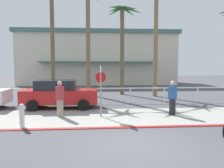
# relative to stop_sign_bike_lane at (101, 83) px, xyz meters

# --- Properties ---
(ground_plane) EXTENTS (80.00, 80.00, 0.00)m
(ground_plane) POSITION_rel_stop_sign_bike_lane_xyz_m (0.97, 5.74, -1.68)
(ground_plane) COLOR #4C4C51
(sidewalk_strip) EXTENTS (44.00, 4.00, 0.02)m
(sidewalk_strip) POSITION_rel_stop_sign_bike_lane_xyz_m (0.97, -0.06, -1.67)
(sidewalk_strip) COLOR #9E9E93
(sidewalk_strip) RESTS_ON ground
(curb_paint) EXTENTS (44.00, 0.24, 0.03)m
(curb_paint) POSITION_rel_stop_sign_bike_lane_xyz_m (0.97, -2.06, -1.66)
(curb_paint) COLOR maroon
(curb_paint) RESTS_ON ground
(building_backdrop) EXTENTS (21.36, 9.52, 7.18)m
(building_backdrop) POSITION_rel_stop_sign_bike_lane_xyz_m (0.26, 21.79, 1.94)
(building_backdrop) COLOR beige
(building_backdrop) RESTS_ON ground
(rail_fence) EXTENTS (21.79, 0.08, 1.04)m
(rail_fence) POSITION_rel_stop_sign_bike_lane_xyz_m (0.97, 4.24, -0.83)
(rail_fence) COLOR white
(rail_fence) RESTS_ON ground
(stop_sign_bike_lane) EXTENTS (0.52, 0.56, 2.56)m
(stop_sign_bike_lane) POSITION_rel_stop_sign_bike_lane_xyz_m (0.00, 0.00, 0.00)
(stop_sign_bike_lane) COLOR gray
(stop_sign_bike_lane) RESTS_ON ground
(bollard_1) EXTENTS (0.20, 0.20, 1.00)m
(bollard_1) POSITION_rel_stop_sign_bike_lane_xyz_m (-3.30, -1.72, -1.16)
(bollard_1) COLOR white
(bollard_1) RESTS_ON ground
(palm_tree_1) EXTENTS (2.83, 3.19, 10.05)m
(palm_tree_1) POSITION_rel_stop_sign_bike_lane_xyz_m (-3.97, 9.62, 5.31)
(palm_tree_1) COLOR brown
(palm_tree_1) RESTS_ON ground
(palm_tree_2) EXTENTS (2.88, 3.44, 9.03)m
(palm_tree_2) POSITION_rel_stop_sign_bike_lane_xyz_m (-0.74, 8.63, 4.69)
(palm_tree_2) COLOR #756047
(palm_tree_2) RESTS_ON ground
(palm_tree_3) EXTENTS (3.25, 3.29, 7.80)m
(palm_tree_3) POSITION_rel_stop_sign_bike_lane_xyz_m (2.20, 8.92, 4.26)
(palm_tree_3) COLOR brown
(palm_tree_3) RESTS_ON ground
(palm_tree_4) EXTENTS (3.16, 3.54, 10.10)m
(palm_tree_4) POSITION_rel_stop_sign_bike_lane_xyz_m (4.76, 7.40, 5.64)
(palm_tree_4) COLOR #846B4C
(palm_tree_4) RESTS_ON ground
(car_red_1) EXTENTS (4.40, 2.02, 1.69)m
(car_red_1) POSITION_rel_stop_sign_bike_lane_xyz_m (-2.40, 2.53, -0.81)
(car_red_1) COLOR red
(car_red_1) RESTS_ON ground
(pedestrian_0) EXTENTS (0.48, 0.44, 1.78)m
(pedestrian_0) POSITION_rel_stop_sign_bike_lane_xyz_m (3.68, 0.09, -0.85)
(pedestrian_0) COLOR #232326
(pedestrian_0) RESTS_ON ground
(pedestrian_1) EXTENTS (0.45, 0.47, 1.80)m
(pedestrian_1) POSITION_rel_stop_sign_bike_lane_xyz_m (-2.02, 0.16, -0.84)
(pedestrian_1) COLOR gray
(pedestrian_1) RESTS_ON ground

